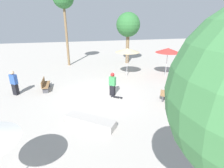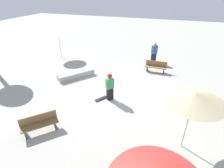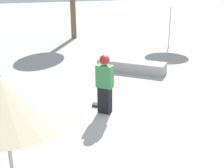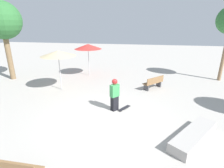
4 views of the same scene
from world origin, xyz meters
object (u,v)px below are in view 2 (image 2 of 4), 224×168
(shade_umbrella_white, at_px, (58,33))
(bystander_watching, at_px, (154,53))
(bench_near, at_px, (40,124))
(shade_umbrella_tan, at_px, (194,97))
(concrete_ledge, at_px, (76,74))
(skateboard, at_px, (101,98))
(bench_far, at_px, (156,67))
(skater_main, at_px, (110,86))

(shade_umbrella_white, xyz_separation_m, bystander_watching, (-8.26, -1.64, -1.41))
(bench_near, height_order, shade_umbrella_tan, shade_umbrella_tan)
(concrete_ledge, bearing_deg, bench_near, 102.89)
(skateboard, xyz_separation_m, bench_far, (-2.54, -4.93, 0.37))
(concrete_ledge, distance_m, shade_umbrella_white, 5.02)
(bench_near, bearing_deg, shade_umbrella_white, -108.59)
(skater_main, xyz_separation_m, bystander_watching, (-1.62, -6.70, -0.02))
(shade_umbrella_white, xyz_separation_m, shade_umbrella_tan, (-10.62, 7.34, 0.12))
(concrete_ledge, relative_size, bench_near, 1.74)
(concrete_ledge, xyz_separation_m, bench_far, (-5.38, -2.83, 0.23))
(bench_near, height_order, bench_far, same)
(bench_near, height_order, shade_umbrella_white, shade_umbrella_white)
(skater_main, relative_size, skateboard, 2.14)
(concrete_ledge, bearing_deg, bystander_watching, -136.02)
(skater_main, relative_size, concrete_ledge, 0.66)
(skateboard, height_order, bystander_watching, bystander_watching)
(skateboard, distance_m, bystander_watching, 7.24)
(bench_far, bearing_deg, skater_main, 66.59)
(skater_main, distance_m, bench_far, 5.19)
(skater_main, height_order, shade_umbrella_tan, shade_umbrella_tan)
(skateboard, distance_m, bench_far, 5.56)
(bystander_watching, bearing_deg, bench_near, -164.01)
(bench_far, distance_m, shade_umbrella_tan, 7.56)
(bench_near, bearing_deg, shade_umbrella_tan, 144.72)
(concrete_ledge, bearing_deg, shade_umbrella_white, -43.39)
(skater_main, height_order, skateboard, skater_main)
(skateboard, bearing_deg, shade_umbrella_tan, 97.45)
(bench_far, bearing_deg, shade_umbrella_tan, 105.24)
(bench_near, relative_size, shade_umbrella_tan, 0.56)
(skateboard, relative_size, shade_umbrella_tan, 0.30)
(skateboard, bearing_deg, bystander_watching, -164.40)
(bench_near, height_order, bystander_watching, bystander_watching)
(bench_near, xyz_separation_m, bystander_watching, (-3.71, -10.20, 0.46))
(bench_far, distance_m, bystander_watching, 2.05)
(shade_umbrella_white, bearing_deg, bench_far, 177.98)
(skateboard, height_order, concrete_ledge, concrete_ledge)
(bench_far, distance_m, shade_umbrella_white, 8.90)
(skateboard, relative_size, bench_far, 0.49)
(bench_far, height_order, bystander_watching, bystander_watching)
(skater_main, relative_size, shade_umbrella_white, 0.67)
(skater_main, xyz_separation_m, shade_umbrella_tan, (-3.97, 2.28, 1.52))
(bench_near, relative_size, bystander_watching, 0.83)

